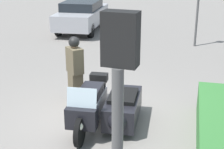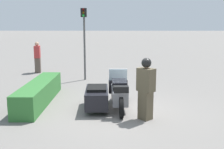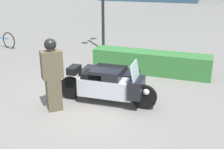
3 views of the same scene
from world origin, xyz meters
name	(u,v)px [view 2 (image 2 of 3)]	position (x,y,z in m)	size (l,w,h in m)	color
ground_plane	(118,112)	(0.00, 0.00, 0.00)	(160.00, 160.00, 0.00)	slate
police_motorcycle	(107,94)	(0.45, 0.34, 0.46)	(2.54, 1.36, 1.14)	black
officer_rider	(146,87)	(-0.61, -0.76, 0.92)	(0.54, 0.53, 1.73)	brown
hedge_bush_curbside	(39,93)	(0.98, 2.63, 0.35)	(3.81, 0.70, 0.71)	#337033
traffic_light_near	(84,33)	(4.80, 1.51, 2.18)	(0.23, 0.27, 3.30)	#4C4C4C
pedestrian_bystander	(37,57)	(6.70, 4.25, 0.83)	(0.50, 0.35, 1.66)	brown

